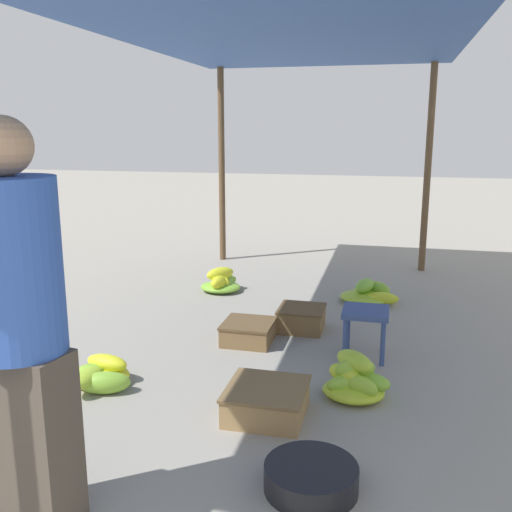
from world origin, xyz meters
TOP-DOWN VIEW (x-y plane):
  - canopy_post_back_left at (-1.26, 6.09)m, footprint 0.08×0.08m
  - canopy_post_back_right at (1.26, 6.09)m, footprint 0.08×0.08m
  - canopy_tarp at (0.00, 3.20)m, footprint 2.93×6.19m
  - vendor_foreground at (-0.55, 0.96)m, footprint 0.43×0.43m
  - stool at (0.73, 3.20)m, footprint 0.34×0.34m
  - basin_black at (0.57, 1.48)m, footprint 0.45×0.45m
  - banana_pile_left_0 at (-0.97, 2.27)m, footprint 0.50×0.50m
  - banana_pile_left_1 at (-0.84, 4.64)m, footprint 0.42×0.46m
  - banana_pile_right_1 at (0.70, 2.51)m, footprint 0.44×0.39m
  - banana_pile_right_2 at (0.70, 4.64)m, footprint 0.57×0.52m
  - crate_near at (0.21, 2.14)m, footprint 0.48×0.48m
  - crate_mid at (-0.20, 3.29)m, footprint 0.40×0.40m
  - crate_far at (0.17, 3.68)m, footprint 0.39×0.39m

SIDE VIEW (x-z plane):
  - basin_black at x=0.57m, z-range 0.00..0.13m
  - banana_pile_right_2 at x=0.70m, z-range -0.04..0.19m
  - banana_pile_left_0 at x=-0.97m, z-range -0.02..0.17m
  - crate_mid at x=-0.20m, z-range 0.00..0.17m
  - crate_near at x=0.21m, z-range 0.00..0.19m
  - banana_pile_left_1 at x=-0.84m, z-range -0.04..0.23m
  - crate_far at x=0.17m, z-range 0.00..0.20m
  - banana_pile_right_1 at x=0.70m, z-range -0.03..0.26m
  - stool at x=0.73m, z-range 0.12..0.49m
  - vendor_foreground at x=-0.55m, z-range 0.03..1.78m
  - canopy_post_back_left at x=-1.26m, z-range 0.00..2.43m
  - canopy_post_back_right at x=1.26m, z-range 0.00..2.43m
  - canopy_tarp at x=0.00m, z-range 2.43..2.47m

